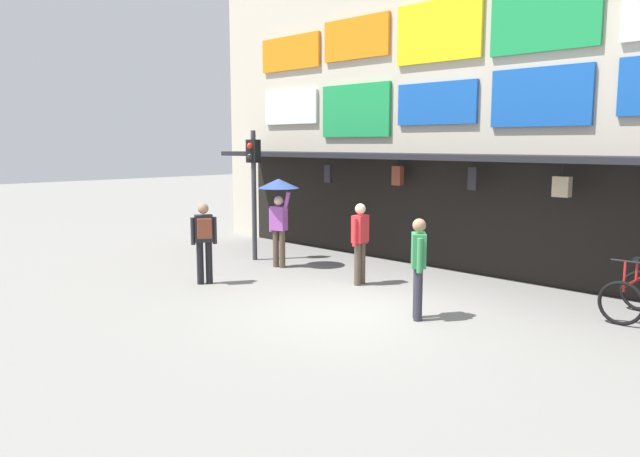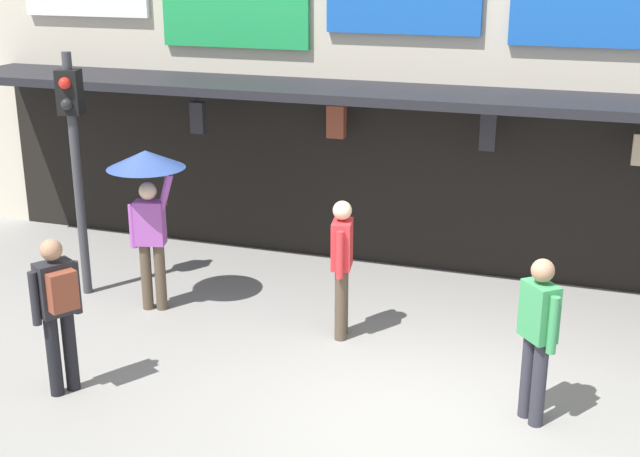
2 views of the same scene
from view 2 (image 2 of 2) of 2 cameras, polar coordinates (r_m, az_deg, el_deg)
name	(u,v)px [view 2 (image 2 of 2)]	position (r m, az deg, el deg)	size (l,w,h in m)	color
ground_plane	(417,409)	(8.73, 6.55, -12.01)	(80.00, 80.00, 0.00)	gray
traffic_light_near	(73,136)	(11.24, -16.27, 5.98)	(0.33, 0.35, 3.20)	#38383D
pedestrian_in_green	(342,262)	(9.83, 1.48, -2.24)	(0.28, 0.52, 1.68)	brown
pedestrian_with_umbrella	(147,185)	(10.60, -11.55, 2.87)	(0.96, 0.96, 2.08)	brown
pedestrian_in_black	(58,305)	(8.95, -17.23, -4.96)	(0.46, 0.48, 1.68)	black
pedestrian_in_red	(537,332)	(8.32, 14.43, -6.75)	(0.40, 0.42, 1.68)	#2D2D38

